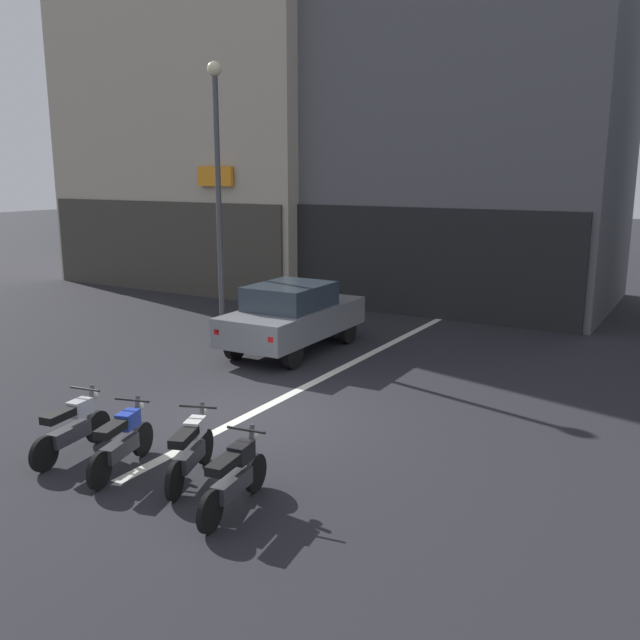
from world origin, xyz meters
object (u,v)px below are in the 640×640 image
Objects in this scene: car_grey_crossing_near at (293,315)px; street_lamp at (218,174)px; motorcycle_white_row_centre at (191,449)px; motorcycle_black_row_right_mid at (234,476)px; motorcycle_blue_row_left_mid at (122,441)px; motorcycle_silver_row_leftmost at (72,427)px.

car_grey_crossing_near is 4.14m from street_lamp.
motorcycle_black_row_right_mid is at bearing -20.02° from motorcycle_white_row_centre.
motorcycle_white_row_centre is (5.05, -7.05, -3.69)m from street_lamp.
motorcycle_black_row_right_mid is at bearing -62.65° from car_grey_crossing_near.
motorcycle_white_row_centre and motorcycle_black_row_right_mid have the same top height.
motorcycle_blue_row_left_mid is at bearing -165.62° from motorcycle_white_row_centre.
car_grey_crossing_near reaches higher than motorcycle_silver_row_leftmost.
motorcycle_blue_row_left_mid and motorcycle_black_row_right_mid have the same top height.
motorcycle_blue_row_left_mid is at bearing -77.56° from car_grey_crossing_near.
street_lamp is 10.30m from motorcycle_black_row_right_mid.
motorcycle_black_row_right_mid is (2.09, -0.11, 0.00)m from motorcycle_blue_row_left_mid.
motorcycle_silver_row_leftmost and motorcycle_black_row_right_mid have the same top height.
motorcycle_white_row_centre is at bearing 7.28° from motorcycle_silver_row_leftmost.
motorcycle_blue_row_left_mid is (4.01, -7.32, -3.69)m from street_lamp.
car_grey_crossing_near is at bearing -10.49° from street_lamp.
motorcycle_silver_row_leftmost is at bearing 177.90° from motorcycle_black_row_right_mid.
car_grey_crossing_near is at bearing 102.44° from motorcycle_blue_row_left_mid.
motorcycle_white_row_centre is 1.12m from motorcycle_black_row_right_mid.
street_lamp reaches higher than car_grey_crossing_near.
motorcycle_blue_row_left_mid and motorcycle_white_row_centre have the same top height.
motorcycle_silver_row_leftmost is at bearing -172.72° from motorcycle_white_row_centre.
street_lamp reaches higher than motorcycle_black_row_right_mid.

